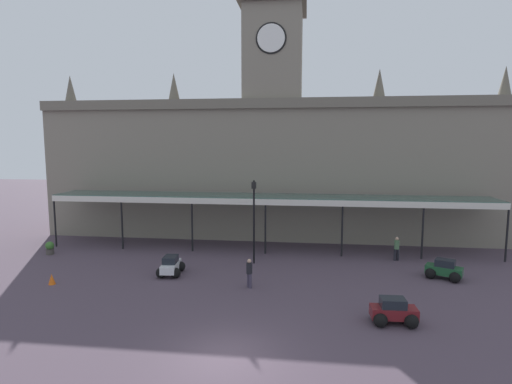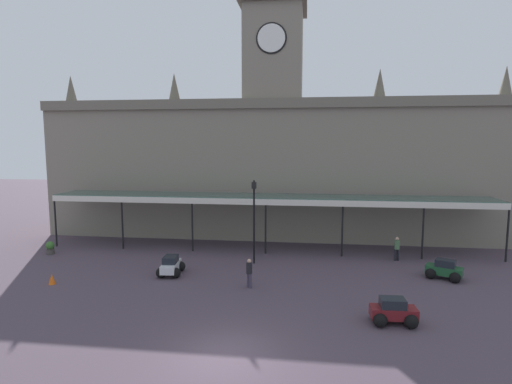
% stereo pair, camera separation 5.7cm
% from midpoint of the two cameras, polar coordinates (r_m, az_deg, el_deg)
% --- Properties ---
extents(ground_plane, '(140.00, 140.00, 0.00)m').
position_cam_midpoint_polar(ground_plane, '(16.87, -4.26, -22.11)').
color(ground_plane, '#4D3F4B').
extents(station_building, '(39.46, 5.88, 20.33)m').
position_cam_midpoint_polar(station_building, '(35.92, 2.49, 4.48)').
color(station_building, gray).
rests_on(station_building, ground).
extents(entrance_canopy, '(33.57, 3.26, 4.17)m').
position_cam_midpoint_polar(entrance_canopy, '(31.02, 1.66, -0.82)').
color(entrance_canopy, '#38564C').
rests_on(entrance_canopy, ground).
extents(car_green_sedan, '(2.24, 2.03, 1.19)m').
position_cam_midpoint_polar(car_green_sedan, '(27.50, 24.94, -9.97)').
color(car_green_sedan, '#1E512D').
rests_on(car_green_sedan, ground).
extents(car_white_sedan, '(1.63, 2.12, 1.19)m').
position_cam_midpoint_polar(car_white_sedan, '(26.34, -11.78, -10.20)').
color(car_white_sedan, silver).
rests_on(car_white_sedan, ground).
extents(car_maroon_sedan, '(2.08, 1.57, 1.19)m').
position_cam_midpoint_polar(car_maroon_sedan, '(20.26, 18.76, -15.75)').
color(car_maroon_sedan, maroon).
rests_on(car_maroon_sedan, ground).
extents(pedestrian_beside_cars, '(0.38, 0.34, 1.67)m').
position_cam_midpoint_polar(pedestrian_beside_cars, '(30.25, 19.19, -7.41)').
color(pedestrian_beside_cars, black).
rests_on(pedestrian_beside_cars, ground).
extents(pedestrian_near_entrance, '(0.34, 0.35, 1.67)m').
position_cam_midpoint_polar(pedestrian_near_entrance, '(23.46, -0.88, -11.15)').
color(pedestrian_near_entrance, '#3F384C').
rests_on(pedestrian_near_entrance, ground).
extents(victorian_lamppost, '(0.30, 0.30, 5.72)m').
position_cam_midpoint_polar(victorian_lamppost, '(27.43, -0.22, -2.94)').
color(victorian_lamppost, black).
rests_on(victorian_lamppost, ground).
extents(traffic_cone, '(0.40, 0.40, 0.62)m').
position_cam_midpoint_polar(traffic_cone, '(26.93, -26.64, -10.85)').
color(traffic_cone, orange).
rests_on(traffic_cone, ground).
extents(planter_forecourt_centre, '(0.60, 0.60, 0.96)m').
position_cam_midpoint_polar(planter_forecourt_centre, '(33.88, -26.84, -6.99)').
color(planter_forecourt_centre, '#47423D').
rests_on(planter_forecourt_centre, ground).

